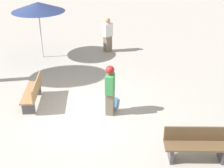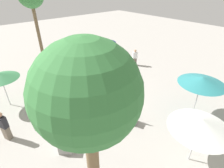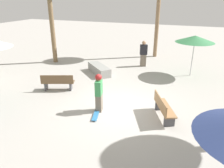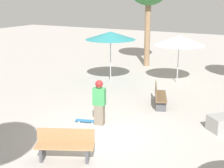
% 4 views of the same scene
% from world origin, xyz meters
% --- Properties ---
extents(ground_plane, '(60.00, 60.00, 0.00)m').
position_xyz_m(ground_plane, '(0.00, 0.00, 0.00)').
color(ground_plane, '#ADA8A0').
extents(skater_main, '(0.47, 0.32, 1.61)m').
position_xyz_m(skater_main, '(-0.58, 0.73, 0.87)').
color(skater_main, '#726656').
rests_on(skater_main, ground_plane).
extents(skateboard, '(0.82, 0.41, 0.07)m').
position_xyz_m(skateboard, '(-1.09, 0.65, 0.06)').
color(skateboard, teal).
rests_on(skateboard, ground_plane).
extents(concrete_ledge, '(1.90, 1.99, 0.51)m').
position_xyz_m(concrete_ledge, '(3.72, 2.68, 0.25)').
color(concrete_ledge, gray).
rests_on(concrete_ledge, ground_plane).
extents(bench_near, '(0.99, 1.65, 0.85)m').
position_xyz_m(bench_near, '(0.61, 3.52, 0.43)').
color(bench_near, '#47474C').
rests_on(bench_near, ground_plane).
extents(bench_far, '(1.63, 1.08, 0.85)m').
position_xyz_m(bench_far, '(-0.18, -1.81, 0.43)').
color(bench_far, '#47474C').
rests_on(bench_far, ground_plane).
extents(shade_umbrella_navy, '(2.25, 2.25, 2.46)m').
position_xyz_m(shade_umbrella_navy, '(-3.88, -3.92, 2.26)').
color(shade_umbrella_navy, '#B7B7BC').
rests_on(shade_umbrella_navy, ground_plane).
extents(shade_umbrella_teal, '(2.57, 2.57, 2.62)m').
position_xyz_m(shade_umbrella_teal, '(-2.96, 5.92, 2.42)').
color(shade_umbrella_teal, '#B7B7BC').
rests_on(shade_umbrella_teal, ground_plane).
extents(shade_umbrella_white, '(2.56, 2.56, 2.45)m').
position_xyz_m(shade_umbrella_white, '(0.19, 7.39, 2.21)').
color(shade_umbrella_white, '#B7B7BC').
rests_on(shade_umbrella_white, ground_plane).
extents(shade_umbrella_green, '(2.16, 2.16, 2.38)m').
position_xyz_m(shade_umbrella_green, '(5.35, -2.56, 2.18)').
color(shade_umbrella_green, '#B7B7BC').
rests_on(shade_umbrella_green, ground_plane).
extents(palm_tree_center_right, '(2.11, 2.11, 6.43)m').
position_xyz_m(palm_tree_center_right, '(4.89, 6.67, 5.24)').
color(palm_tree_center_right, brown).
rests_on(palm_tree_center_right, ground_plane).
extents(bystander_watching, '(0.50, 0.41, 1.59)m').
position_xyz_m(bystander_watching, '(-5.68, -1.50, 0.79)').
color(bystander_watching, '#726656').
rests_on(bystander_watching, ground_plane).
extents(bystander_far, '(0.42, 0.53, 1.72)m').
position_xyz_m(bystander_far, '(6.19, 0.54, 0.86)').
color(bystander_far, '#726656').
rests_on(bystander_far, ground_plane).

